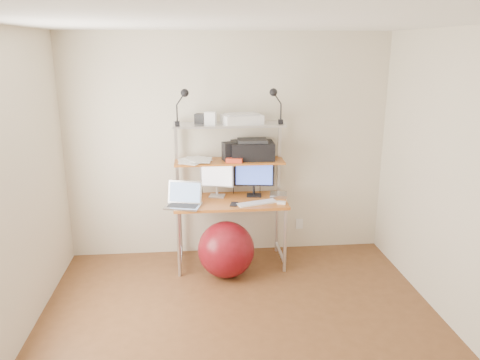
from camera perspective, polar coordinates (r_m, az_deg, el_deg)
The scene contains 20 objects.
room at distance 3.53m, azimuth 0.55°, elevation -2.02°, with size 3.60×3.60×3.60m.
computer_desk at distance 5.05m, azimuth -1.24°, elevation 0.07°, with size 1.20×0.60×1.57m.
wall_outlet at distance 5.64m, azimuth 7.26°, elevation -5.32°, with size 0.08×0.01×0.12m, color silver.
monitor_silver at distance 5.13m, azimuth -2.86°, elevation 0.35°, with size 0.37×0.16×0.41m.
monitor_black at distance 5.15m, azimuth 1.72°, elevation 0.47°, with size 0.45×0.14×0.45m.
laptop at distance 4.90m, azimuth -6.84°, elevation -2.52°, with size 0.42×0.37×0.31m.
keyboard at distance 4.95m, azimuth 2.10°, elevation -2.82°, with size 0.43×0.12×0.01m, color silver.
mouse at distance 4.96m, azimuth 5.07°, elevation -2.76°, with size 0.09×0.05×0.02m, color silver.
mac_mini at distance 5.19m, azimuth 4.72°, elevation -1.81°, with size 0.18×0.18×0.04m, color #B5B6BA.
phone at distance 4.91m, azimuth -0.74°, elevation -2.96°, with size 0.07×0.13×0.01m, color black.
printer at distance 5.11m, azimuth 1.50°, elevation 3.71°, with size 0.47×0.32×0.22m.
nas_cube at distance 5.04m, azimuth -1.31°, elevation 3.50°, with size 0.14×0.14×0.20m, color black.
red_box at distance 4.98m, azimuth -0.66°, elevation 2.47°, with size 0.17×0.11×0.05m, color red.
scanner at distance 4.99m, azimuth 0.22°, elevation 7.50°, with size 0.46×0.35×0.11m.
box_white at distance 4.93m, azimuth -3.64°, elevation 7.53°, with size 0.11×0.10×0.13m, color silver.
box_grey at distance 5.02m, azimuth -4.91°, elevation 7.47°, with size 0.10×0.10×0.10m, color #2A2A2C.
clip_lamp_left at distance 4.84m, azimuth -6.95°, elevation 9.78°, with size 0.15×0.08×0.38m.
clip_lamp_right at distance 4.93m, azimuth 4.28°, elevation 9.93°, with size 0.15×0.08×0.37m.
exercise_ball at distance 4.94m, azimuth -1.71°, elevation -8.46°, with size 0.59×0.59×0.59m, color maroon.
paper_stack at distance 5.05m, azimuth -5.52°, elevation 2.43°, with size 0.38×0.41×0.02m.
Camera 1 is at (-0.35, -3.34, 2.35)m, focal length 35.00 mm.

